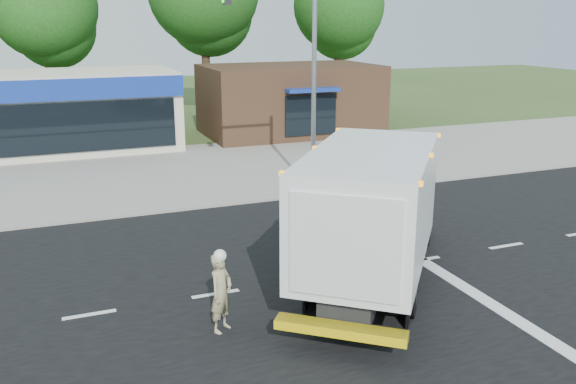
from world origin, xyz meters
The scene contains 10 objects.
ground centered at (0.00, 0.00, 0.00)m, with size 120.00×120.00×0.00m, color #385123.
road_asphalt centered at (0.00, 0.00, 0.00)m, with size 60.00×14.00×0.02m, color black.
sidewalk centered at (0.00, 8.20, 0.06)m, with size 60.00×2.40×0.12m, color gray.
parking_apron centered at (0.00, 14.00, 0.01)m, with size 60.00×9.00×0.02m, color gray.
lane_markings centered at (1.35, -1.35, 0.02)m, with size 55.20×7.00×0.01m.
ems_box_truck centered at (1.03, -0.70, 2.12)m, with size 7.17×8.06×3.67m.
emergency_worker centered at (-3.33, -1.81, 0.93)m, with size 0.77×0.75×1.89m.
brown_storefront centered at (7.00, 19.98, 2.00)m, with size 10.00×6.70×4.00m.
traffic_signal_pole centered at (2.35, 7.60, 4.92)m, with size 3.51×0.25×8.00m.
background_trees centered at (-0.85, 28.16, 7.38)m, with size 36.77×7.39×12.10m.
Camera 1 is at (-6.43, -13.53, 6.59)m, focal length 38.00 mm.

